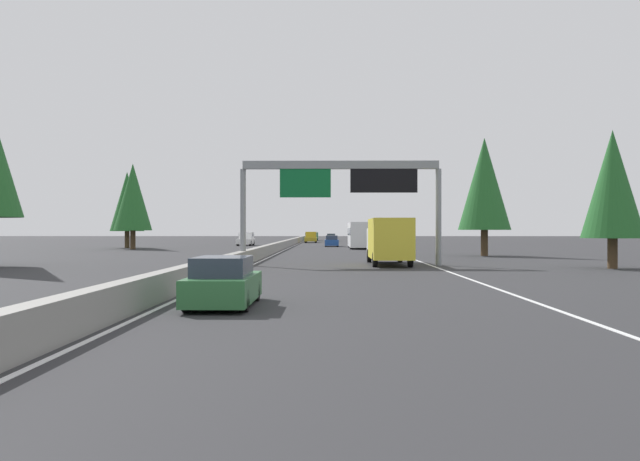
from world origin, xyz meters
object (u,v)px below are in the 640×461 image
bus_mid_center (359,234)px  sedan_far_center (332,241)px  minivan_near_right (313,236)px  conifer_left_far (127,202)px  conifer_right_near (613,184)px  sign_gantry_overhead (343,182)px  sedan_far_right (223,283)px  oncoming_near (246,239)px  pickup_mid_left (311,237)px  conifer_right_mid (484,184)px  sedan_far_left (331,238)px  conifer_left_mid (133,197)px  box_truck_distant_b (389,240)px

bus_mid_center → sedan_far_center: 8.86m
minivan_near_right → conifer_left_far: size_ratio=0.53×
minivan_near_right → conifer_right_near: size_ratio=0.62×
sign_gantry_overhead → sedan_far_right: 23.03m
conifer_left_far → sign_gantry_overhead: bearing=-146.8°
oncoming_near → sedan_far_right: bearing=6.7°
pickup_mid_left → conifer_left_far: conifer_left_far is taller
bus_mid_center → conifer_left_far: conifer_left_far is taller
pickup_mid_left → conifer_right_mid: size_ratio=0.55×
sedan_far_right → sedan_far_center: (68.31, -3.45, 0.00)m
pickup_mid_left → oncoming_near: size_ratio=1.00×
sign_gantry_overhead → sedan_far_left: bearing=0.4°
sign_gantry_overhead → pickup_mid_left: (71.93, 4.04, -4.32)m
sedan_far_right → conifer_left_mid: size_ratio=0.45×
oncoming_near → conifer_right_near: (-54.60, -28.14, 3.96)m
sedan_far_right → sedan_far_center: same height
sign_gantry_overhead → conifer_left_mid: bearing=34.8°
sign_gantry_overhead → minivan_near_right: sign_gantry_overhead is taller
sign_gantry_overhead → conifer_left_mid: 40.78m
conifer_left_far → sedan_far_left: bearing=-29.4°
conifer_right_near → conifer_left_mid: size_ratio=0.82×
minivan_near_right → conifer_right_mid: bearing=-167.9°
sedan_far_center → oncoming_near: (5.35, 12.08, 0.23)m
oncoming_near → sedan_far_center: bearing=66.1°
box_truck_distant_b → bus_mid_center: 37.16m
sign_gantry_overhead → sedan_far_center: size_ratio=2.88×
sedan_far_right → pickup_mid_left: 94.14m
conifer_left_far → bus_mid_center: bearing=-92.7°
sedan_far_right → sedan_far_left: 106.30m
oncoming_near → conifer_right_near: bearing=27.3°
bus_mid_center → conifer_left_far: (1.34, 28.48, 3.97)m
box_truck_distant_b → conifer_right_near: 13.58m
bus_mid_center → conifer_right_near: 43.15m
pickup_mid_left → sedan_far_center: size_ratio=1.27×
box_truck_distant_b → pickup_mid_left: size_ratio=1.52×
bus_mid_center → oncoming_near: bearing=48.7°
sedan_far_center → conifer_right_near: conifer_right_near is taller
pickup_mid_left → bus_mid_center: bearing=-168.7°
sedan_far_right → box_truck_distant_b: bearing=-16.8°
conifer_right_near → conifer_left_mid: 53.37m
sedan_far_center → conifer_right_mid: size_ratio=0.43×
sedan_far_left → oncoming_near: size_ratio=0.79×
oncoming_near → conifer_right_mid: 44.39m
sedan_far_center → conifer_left_mid: (-12.63, 22.74, 5.27)m
sedan_far_center → conifer_right_mid: (-30.93, -12.96, 5.47)m
minivan_near_right → conifer_left_mid: bearing=162.0°
sedan_far_center → conifer_left_far: 26.56m
conifer_right_mid → conifer_right_near: bearing=-170.4°
sedan_far_right → pickup_mid_left: (94.14, 0.03, 0.23)m
sedan_far_right → conifer_left_far: 65.41m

